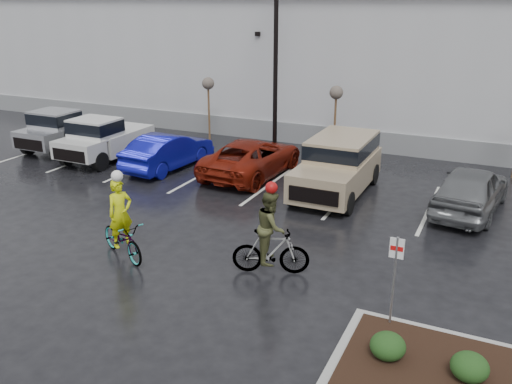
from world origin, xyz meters
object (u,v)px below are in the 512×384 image
at_px(car_red, 252,157).
at_px(cyclist_olive, 271,241).
at_px(lamppost, 276,26).
at_px(sapling_mid, 336,96).
at_px(suv_tan, 337,167).
at_px(cyclist_hivis, 122,231).
at_px(pickup_silver, 70,127).
at_px(car_blue, 168,151).
at_px(sapling_west, 208,87).
at_px(fire_lane_sign, 395,272).
at_px(pickup_white, 110,136).
at_px(car_grey, 471,189).

relative_size(car_red, cyclist_olive, 2.12).
relative_size(lamppost, sapling_mid, 2.88).
bearing_deg(car_red, suv_tan, 171.29).
xyz_separation_m(suv_tan, cyclist_hivis, (-3.79, -7.50, -0.26)).
height_order(lamppost, pickup_silver, lamppost).
height_order(lamppost, car_red, lamppost).
distance_m(car_blue, cyclist_olive, 10.20).
xyz_separation_m(car_red, cyclist_hivis, (-0.01, -8.28, 0.03)).
height_order(car_blue, suv_tan, suv_tan).
relative_size(sapling_west, cyclist_hivis, 1.27).
xyz_separation_m(sapling_west, fire_lane_sign, (11.80, -12.80, -1.32)).
relative_size(pickup_silver, pickup_white, 1.00).
bearing_deg(cyclist_olive, suv_tan, -17.71).
relative_size(lamppost, car_red, 1.72).
xyz_separation_m(fire_lane_sign, suv_tan, (-3.67, 7.91, -0.38)).
bearing_deg(pickup_silver, pickup_white, -11.70).
bearing_deg(suv_tan, car_blue, 179.10).
bearing_deg(pickup_silver, cyclist_hivis, -40.92).
bearing_deg(lamppost, car_blue, -130.77).
distance_m(lamppost, pickup_silver, 10.95).
height_order(pickup_white, cyclist_hivis, cyclist_hivis).
height_order(pickup_silver, suv_tan, suv_tan).
bearing_deg(fire_lane_sign, sapling_west, 132.67).
xyz_separation_m(pickup_white, car_red, (6.88, 0.40, -0.24)).
distance_m(lamppost, cyclist_olive, 12.35).
height_order(suv_tan, cyclist_hivis, cyclist_hivis).
xyz_separation_m(sapling_mid, car_red, (-2.15, -4.12, -1.98)).
distance_m(car_blue, suv_tan, 7.39).
bearing_deg(sapling_west, lamppost, -14.04).
bearing_deg(car_red, sapling_west, -40.54).
bearing_deg(lamppost, pickup_white, -151.74).
bearing_deg(car_red, cyclist_olive, 121.70).
bearing_deg(pickup_silver, sapling_mid, 18.12).
xyz_separation_m(sapling_mid, fire_lane_sign, (5.30, -12.80, -1.32)).
bearing_deg(sapling_mid, fire_lane_sign, -67.51).
bearing_deg(sapling_west, suv_tan, -31.03).
bearing_deg(pickup_silver, cyclist_olive, -28.71).
bearing_deg(car_grey, sapling_west, -13.07).
xyz_separation_m(pickup_silver, cyclist_hivis, (9.78, -8.48, -0.21)).
bearing_deg(sapling_west, cyclist_hivis, -70.70).
distance_m(sapling_mid, cyclist_hivis, 12.73).
distance_m(fire_lane_sign, pickup_white, 16.56).
relative_size(car_grey, cyclist_hivis, 1.87).
bearing_deg(sapling_west, sapling_mid, 0.00).
height_order(lamppost, car_blue, lamppost).
relative_size(lamppost, fire_lane_sign, 4.19).
xyz_separation_m(pickup_silver, car_grey, (18.16, -0.77, -0.18)).
height_order(sapling_mid, fire_lane_sign, sapling_mid).
xyz_separation_m(car_grey, cyclist_olive, (-4.31, -6.82, 0.10)).
height_order(sapling_mid, car_blue, sapling_mid).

